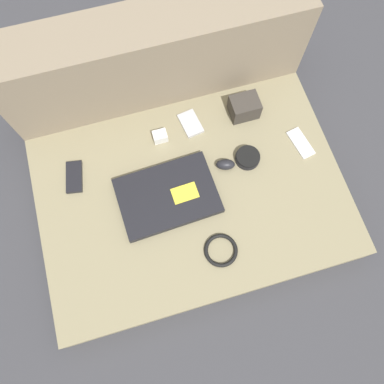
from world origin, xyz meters
The scene contains 12 objects.
ground_plane centered at (0.00, 0.00, 0.00)m, with size 8.00×8.00×0.00m, color #38383D.
couch_seat centered at (0.00, 0.00, 0.05)m, with size 1.10×0.76×0.11m.
couch_backrest centered at (0.00, 0.48, 0.22)m, with size 1.10×0.20×0.45m.
laptop centered at (-0.09, 0.01, 0.12)m, with size 0.36×0.25×0.03m.
computer_mouse centered at (0.15, 0.07, 0.13)m, with size 0.08×0.06×0.04m.
speaker_puck centered at (0.23, 0.07, 0.12)m, with size 0.09×0.09×0.03m.
phone_silver centered at (-0.39, 0.18, 0.12)m, with size 0.08×0.13×0.01m.
phone_black centered at (0.07, 0.27, 0.11)m, with size 0.08×0.11×0.01m.
phone_small centered at (0.45, 0.08, 0.11)m, with size 0.07×0.13×0.01m.
camera_pouch centered at (0.28, 0.26, 0.15)m, with size 0.11×0.09×0.08m.
charger_brick centered at (-0.05, 0.24, 0.13)m, with size 0.05×0.04×0.04m.
cable_coil centered at (0.04, -0.22, 0.12)m, with size 0.12×0.12×0.01m.
Camera 1 is at (-0.12, -0.41, 1.38)m, focal length 35.00 mm.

